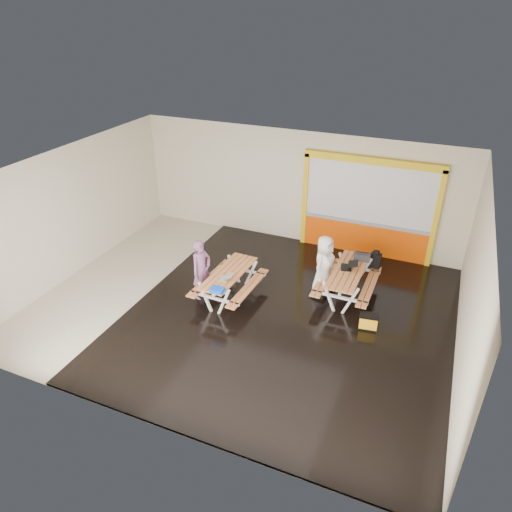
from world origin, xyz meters
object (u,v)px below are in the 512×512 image
at_px(picnic_table_left, 229,278).
at_px(person_left, 202,270).
at_px(picnic_table_right, 348,277).
at_px(person_right, 324,265).
at_px(laptop_right, 349,266).
at_px(backpack, 376,259).
at_px(dark_case, 319,292).
at_px(toolbox, 362,257).
at_px(blue_pouch, 217,290).
at_px(laptop_left, 226,277).
at_px(fluke_bag, 368,322).

height_order(picnic_table_left, person_left, person_left).
distance_m(picnic_table_right, person_right, 0.67).
relative_size(picnic_table_right, laptop_right, 4.25).
xyz_separation_m(person_right, backpack, (1.14, 0.99, -0.11)).
xyz_separation_m(backpack, dark_case, (-1.15, -1.18, -0.62)).
xyz_separation_m(picnic_table_right, toolbox, (0.20, 0.64, 0.29)).
bearing_deg(backpack, dark_case, -134.41).
xyz_separation_m(picnic_table_left, blue_pouch, (0.14, -0.89, 0.23)).
bearing_deg(laptop_left, person_left, 173.79).
height_order(person_right, toolbox, person_right).
distance_m(picnic_table_right, laptop_right, 0.27).
relative_size(picnic_table_left, fluke_bag, 4.38).
bearing_deg(picnic_table_left, toolbox, 32.41).
height_order(picnic_table_right, person_right, person_right).
distance_m(laptop_right, backpack, 1.00).
bearing_deg(laptop_right, person_left, -154.88).
bearing_deg(laptop_left, fluke_bag, 6.70).
bearing_deg(fluke_bag, backpack, 97.64).
xyz_separation_m(person_left, laptop_right, (3.36, 1.57, 0.04)).
relative_size(person_right, fluke_bag, 3.42).
height_order(picnic_table_left, fluke_bag, picnic_table_left).
xyz_separation_m(blue_pouch, backpack, (3.11, 3.06, -0.09)).
xyz_separation_m(toolbox, fluke_bag, (0.59, -1.78, -0.68)).
height_order(person_left, backpack, person_left).
bearing_deg(picnic_table_right, fluke_bag, -55.18).
height_order(backpack, fluke_bag, backpack).
height_order(laptop_left, blue_pouch, laptop_left).
xyz_separation_m(picnic_table_left, person_left, (-0.64, -0.24, 0.22)).
relative_size(picnic_table_left, person_right, 1.28).
xyz_separation_m(picnic_table_right, blue_pouch, (-2.60, -2.12, 0.21)).
xyz_separation_m(laptop_left, dark_case, (2.02, 1.31, -0.71)).
bearing_deg(person_right, blue_pouch, 147.87).
height_order(laptop_right, backpack, laptop_right).
distance_m(person_right, backpack, 1.51).
distance_m(picnic_table_right, dark_case, 0.85).
bearing_deg(person_right, picnic_table_right, -75.02).
distance_m(person_right, laptop_right, 0.63).
xyz_separation_m(laptop_right, toolbox, (0.22, 0.53, 0.04)).
distance_m(picnic_table_right, blue_pouch, 3.36).
bearing_deg(laptop_right, blue_pouch, -139.18).
relative_size(laptop_left, blue_pouch, 1.14).
height_order(picnic_table_right, backpack, backpack).
xyz_separation_m(picnic_table_right, fluke_bag, (0.79, -1.14, -0.39)).
height_order(picnic_table_left, picnic_table_right, picnic_table_right).
relative_size(person_left, person_right, 1.04).
bearing_deg(person_right, person_left, 128.75).
height_order(laptop_left, dark_case, laptop_left).
bearing_deg(laptop_right, picnic_table_left, -153.90).
bearing_deg(laptop_left, picnic_table_right, 30.05).
bearing_deg(toolbox, backpack, 43.86).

